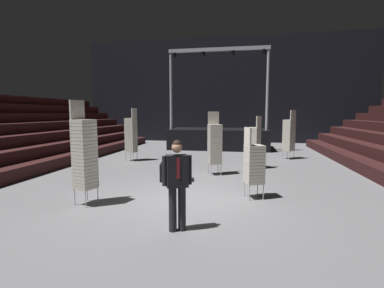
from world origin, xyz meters
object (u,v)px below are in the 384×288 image
chair_stack_front_left (131,135)px  chair_stack_front_right (254,163)px  stage_riser (219,137)px  chair_stack_mid_right (84,153)px  chair_stack_mid_left (254,142)px  chair_stack_rear_left (215,143)px  chair_stack_mid_centre (289,135)px  equipment_road_case (174,172)px  man_with_tie (177,180)px

chair_stack_front_left → chair_stack_front_right: (5.48, -4.99, -0.29)m
stage_riser → chair_stack_mid_right: stage_riser is taller
chair_stack_mid_left → chair_stack_mid_right: 6.85m
chair_stack_front_right → chair_stack_rear_left: bearing=-174.2°
chair_stack_front_left → chair_stack_mid_left: size_ratio=1.16×
chair_stack_front_right → chair_stack_rear_left: (-1.30, 2.67, 0.21)m
chair_stack_front_left → chair_stack_mid_right: size_ratio=0.97×
stage_riser → chair_stack_mid_centre: stage_riser is taller
chair_stack_rear_left → equipment_road_case: chair_stack_rear_left is taller
chair_stack_mid_right → equipment_road_case: chair_stack_mid_right is taller
chair_stack_front_left → chair_stack_mid_centre: 7.63m
chair_stack_mid_left → chair_stack_rear_left: bearing=161.9°
chair_stack_mid_left → chair_stack_rear_left: (-1.45, -1.45, 0.08)m
man_with_tie → chair_stack_mid_centre: size_ratio=0.73×
stage_riser → chair_stack_mid_right: 11.87m
chair_stack_front_right → chair_stack_mid_centre: (1.92, 6.85, 0.25)m
stage_riser → man_with_tie: bearing=-88.7°
chair_stack_front_left → chair_stack_mid_left: 5.70m
chair_stack_mid_centre → stage_riser: bearing=90.4°
chair_stack_mid_centre → chair_stack_rear_left: chair_stack_mid_centre is taller
stage_riser → chair_stack_mid_left: 6.55m
equipment_road_case → chair_stack_rear_left: bearing=42.7°
chair_stack_mid_centre → chair_stack_rear_left: (-3.22, -4.18, -0.04)m
chair_stack_mid_centre → equipment_road_case: bearing=-176.1°
chair_stack_front_left → chair_stack_mid_centre: chair_stack_front_left is taller
chair_stack_mid_left → chair_stack_mid_right: bearing=168.7°
chair_stack_mid_centre → equipment_road_case: chair_stack_mid_centre is taller
equipment_road_case → man_with_tie: bearing=-75.0°
man_with_tie → equipment_road_case: bearing=-99.0°
stage_riser → chair_stack_rear_left: bearing=-86.4°
stage_riser → chair_stack_rear_left: 7.72m
stage_riser → chair_stack_mid_centre: 5.14m
stage_riser → chair_stack_mid_left: bearing=-72.8°
chair_stack_mid_left → chair_stack_mid_right: chair_stack_mid_right is taller
chair_stack_front_right → chair_stack_mid_centre: 7.12m
chair_stack_front_left → chair_stack_front_right: chair_stack_front_left is taller
stage_riser → equipment_road_case: stage_riser is taller
chair_stack_front_left → stage_riser: bearing=-25.5°
equipment_road_case → chair_stack_mid_left: bearing=44.0°
chair_stack_front_right → chair_stack_mid_left: (0.15, 4.12, 0.13)m
chair_stack_rear_left → equipment_road_case: size_ratio=2.56×
man_with_tie → chair_stack_rear_left: (0.20, 5.06, 0.16)m
stage_riser → equipment_road_case: size_ratio=6.81×
chair_stack_mid_centre → chair_stack_rear_left: 5.28m
stage_riser → man_with_tie: stage_riser is taller
chair_stack_mid_left → chair_stack_mid_right: size_ratio=0.83×
man_with_tie → chair_stack_front_right: (1.50, 2.39, -0.05)m
chair_stack_mid_centre → chair_stack_rear_left: size_ratio=1.04×
chair_stack_front_left → chair_stack_mid_left: chair_stack_front_left is taller
chair_stack_mid_centre → chair_stack_rear_left: bearing=-173.8°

